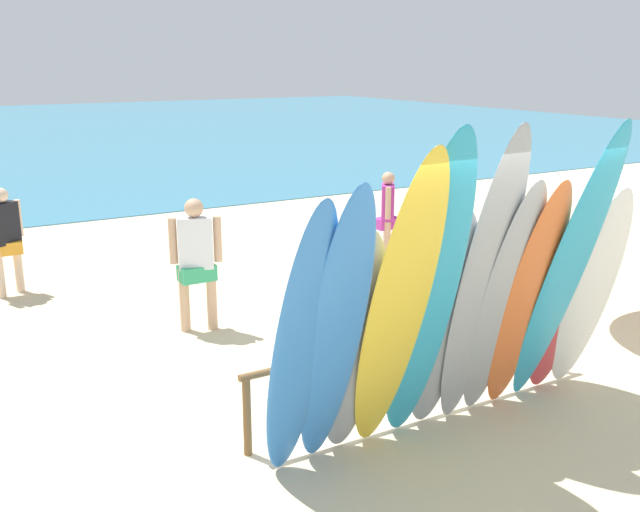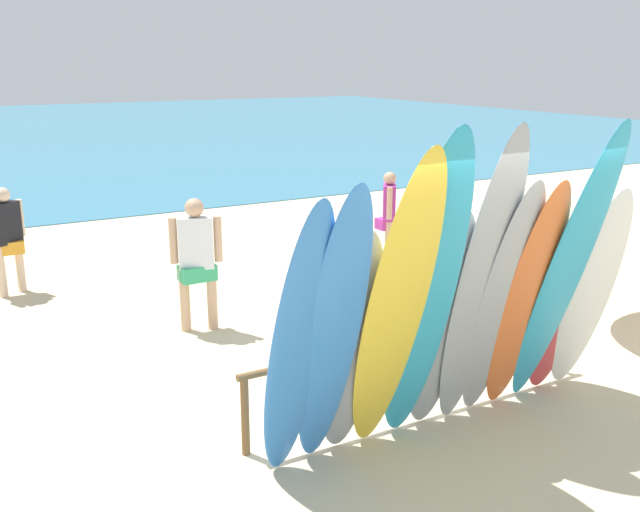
{
  "view_description": "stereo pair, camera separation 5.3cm",
  "coord_description": "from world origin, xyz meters",
  "px_view_note": "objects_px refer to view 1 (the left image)",
  "views": [
    {
      "loc": [
        -3.87,
        -4.94,
        3.2
      ],
      "look_at": [
        0.0,
        1.86,
        1.04
      ],
      "focal_mm": 40.25,
      "sensor_mm": 36.0,
      "label": 1
    },
    {
      "loc": [
        -3.83,
        -4.96,
        3.2
      ],
      "look_at": [
        0.0,
        1.86,
        1.04
      ],
      "focal_mm": 40.25,
      "sensor_mm": 36.0,
      "label": 2
    }
  ],
  "objects_px": {
    "surfboard_grey_6": "(483,284)",
    "beachgoer_midbeach": "(388,211)",
    "surfboard_grey_2": "(353,346)",
    "beach_chair_striped": "(570,262)",
    "surfboard_rack": "(418,348)",
    "beach_chair_red": "(540,282)",
    "surfboard_white_11": "(590,291)",
    "beachgoer_strolling": "(5,234)",
    "surfboard_teal_9": "(567,270)",
    "beachgoer_photographing": "(196,256)",
    "surfboard_orange_8": "(527,299)",
    "surfboard_grey_7": "(503,302)",
    "surfboard_blue_0": "(301,347)",
    "surfboard_blue_1": "(336,334)",
    "beach_chair_blue": "(466,250)",
    "surfboard_grey_5": "(443,323)",
    "surfboard_teal_4": "(428,295)",
    "surfboard_yellow_3": "(399,309)",
    "surfboard_red_10": "(564,292)"
  },
  "relations": [
    {
      "from": "surfboard_grey_2",
      "to": "beach_chair_blue",
      "type": "bearing_deg",
      "value": 45.6
    },
    {
      "from": "surfboard_grey_5",
      "to": "beach_chair_striped",
      "type": "height_order",
      "value": "surfboard_grey_5"
    },
    {
      "from": "surfboard_blue_0",
      "to": "surfboard_grey_7",
      "type": "distance_m",
      "value": 2.04
    },
    {
      "from": "surfboard_grey_2",
      "to": "beach_chair_striped",
      "type": "xyz_separation_m",
      "value": [
        5.04,
        2.27,
        -0.58
      ]
    },
    {
      "from": "surfboard_grey_5",
      "to": "surfboard_orange_8",
      "type": "xyz_separation_m",
      "value": [
        0.87,
        -0.1,
        0.09
      ]
    },
    {
      "from": "surfboard_grey_7",
      "to": "beachgoer_strolling",
      "type": "distance_m",
      "value": 6.95
    },
    {
      "from": "surfboard_teal_9",
      "to": "beach_chair_red",
      "type": "relative_size",
      "value": 3.48
    },
    {
      "from": "beach_chair_striped",
      "to": "beachgoer_strolling",
      "type": "bearing_deg",
      "value": 170.43
    },
    {
      "from": "beach_chair_striped",
      "to": "surfboard_grey_6",
      "type": "bearing_deg",
      "value": -129.22
    },
    {
      "from": "surfboard_grey_5",
      "to": "beach_chair_striped",
      "type": "xyz_separation_m",
      "value": [
        4.14,
        2.26,
        -0.61
      ]
    },
    {
      "from": "surfboard_blue_1",
      "to": "surfboard_teal_4",
      "type": "distance_m",
      "value": 0.86
    },
    {
      "from": "surfboard_blue_1",
      "to": "surfboard_yellow_3",
      "type": "relative_size",
      "value": 0.92
    },
    {
      "from": "beach_chair_blue",
      "to": "surfboard_grey_5",
      "type": "bearing_deg",
      "value": -134.5
    },
    {
      "from": "surfboard_blue_0",
      "to": "surfboard_teal_9",
      "type": "height_order",
      "value": "surfboard_teal_9"
    },
    {
      "from": "surfboard_blue_1",
      "to": "surfboard_orange_8",
      "type": "distance_m",
      "value": 2.02
    },
    {
      "from": "surfboard_teal_9",
      "to": "beach_chair_blue",
      "type": "relative_size",
      "value": 3.52
    },
    {
      "from": "surfboard_white_11",
      "to": "surfboard_grey_7",
      "type": "bearing_deg",
      "value": -174.31
    },
    {
      "from": "surfboard_grey_2",
      "to": "surfboard_teal_9",
      "type": "height_order",
      "value": "surfboard_teal_9"
    },
    {
      "from": "surfboard_red_10",
      "to": "beach_chair_red",
      "type": "relative_size",
      "value": 2.65
    },
    {
      "from": "surfboard_yellow_3",
      "to": "surfboard_teal_4",
      "type": "relative_size",
      "value": 0.96
    },
    {
      "from": "surfboard_teal_9",
      "to": "beach_chair_striped",
      "type": "height_order",
      "value": "surfboard_teal_9"
    },
    {
      "from": "surfboard_grey_2",
      "to": "surfboard_red_10",
      "type": "distance_m",
      "value": 2.36
    },
    {
      "from": "surfboard_white_11",
      "to": "beach_chair_blue",
      "type": "relative_size",
      "value": 2.66
    },
    {
      "from": "surfboard_grey_6",
      "to": "beachgoer_photographing",
      "type": "relative_size",
      "value": 1.72
    },
    {
      "from": "surfboard_teal_9",
      "to": "surfboard_teal_4",
      "type": "bearing_deg",
      "value": 173.41
    },
    {
      "from": "beachgoer_photographing",
      "to": "surfboard_grey_6",
      "type": "bearing_deg",
      "value": -50.48
    },
    {
      "from": "surfboard_grey_2",
      "to": "surfboard_grey_7",
      "type": "xyz_separation_m",
      "value": [
        1.51,
        -0.06,
        0.12
      ]
    },
    {
      "from": "surfboard_red_10",
      "to": "beach_chair_red",
      "type": "xyz_separation_m",
      "value": [
        1.62,
        1.79,
        -0.64
      ]
    },
    {
      "from": "surfboard_rack",
      "to": "beach_chair_red",
      "type": "distance_m",
      "value": 3.21
    },
    {
      "from": "beachgoer_photographing",
      "to": "beachgoer_midbeach",
      "type": "relative_size",
      "value": 1.1
    },
    {
      "from": "surfboard_orange_8",
      "to": "beach_chair_striped",
      "type": "bearing_deg",
      "value": 36.12
    },
    {
      "from": "beach_chair_striped",
      "to": "surfboard_white_11",
      "type": "bearing_deg",
      "value": -117.02
    },
    {
      "from": "surfboard_rack",
      "to": "beach_chair_blue",
      "type": "height_order",
      "value": "beach_chair_blue"
    },
    {
      "from": "surfboard_white_11",
      "to": "beachgoer_strolling",
      "type": "relative_size",
      "value": 1.43
    },
    {
      "from": "surfboard_orange_8",
      "to": "surfboard_grey_7",
      "type": "bearing_deg",
      "value": 174.02
    },
    {
      "from": "surfboard_grey_2",
      "to": "surfboard_blue_0",
      "type": "bearing_deg",
      "value": -161.07
    },
    {
      "from": "surfboard_grey_5",
      "to": "beach_chair_red",
      "type": "bearing_deg",
      "value": 33.74
    },
    {
      "from": "surfboard_yellow_3",
      "to": "surfboard_grey_6",
      "type": "xyz_separation_m",
      "value": [
        0.91,
        0.06,
        0.05
      ]
    },
    {
      "from": "surfboard_grey_6",
      "to": "beachgoer_midbeach",
      "type": "relative_size",
      "value": 1.89
    },
    {
      "from": "beachgoer_photographing",
      "to": "beachgoer_strolling",
      "type": "xyz_separation_m",
      "value": [
        -1.81,
        2.59,
        -0.06
      ]
    },
    {
      "from": "beachgoer_strolling",
      "to": "beach_chair_red",
      "type": "distance_m",
      "value": 7.21
    },
    {
      "from": "surfboard_teal_9",
      "to": "surfboard_white_11",
      "type": "distance_m",
      "value": 0.63
    },
    {
      "from": "surfboard_yellow_3",
      "to": "beachgoer_midbeach",
      "type": "height_order",
      "value": "surfboard_yellow_3"
    },
    {
      "from": "beachgoer_midbeach",
      "to": "beach_chair_blue",
      "type": "relative_size",
      "value": 1.82
    },
    {
      "from": "surfboard_rack",
      "to": "surfboard_blue_0",
      "type": "height_order",
      "value": "surfboard_blue_0"
    },
    {
      "from": "surfboard_orange_8",
      "to": "surfboard_teal_9",
      "type": "xyz_separation_m",
      "value": [
        0.35,
        -0.11,
        0.25
      ]
    },
    {
      "from": "beach_chair_red",
      "to": "beachgoer_midbeach",
      "type": "bearing_deg",
      "value": 121.24
    },
    {
      "from": "beach_chair_blue",
      "to": "surfboard_teal_9",
      "type": "bearing_deg",
      "value": -120.44
    },
    {
      "from": "surfboard_grey_6",
      "to": "beachgoer_photographing",
      "type": "height_order",
      "value": "surfboard_grey_6"
    },
    {
      "from": "surfboard_rack",
      "to": "surfboard_teal_9",
      "type": "distance_m",
      "value": 1.51
    }
  ]
}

